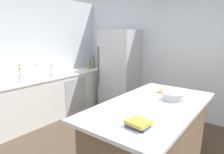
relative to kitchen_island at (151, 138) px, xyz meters
The scene contains 15 objects.
wall_rear 2.29m from the kitchen_island, 102.61° to the left, with size 6.00×0.10×2.60m, color silver.
wall_left 3.04m from the kitchen_island, behind, with size 0.10×6.00×2.60m, color silver.
counter_run_left 2.58m from the kitchen_island, behind, with size 0.65×3.14×0.91m.
kitchen_island is the anchor object (origin of this frame).
refrigerator 2.43m from the kitchen_island, 134.96° to the left, with size 0.83×0.72×1.89m.
sink_faucet 2.67m from the kitchen_island, behind, with size 0.15×0.05×0.30m.
flower_vase 2.57m from the kitchen_island, behind, with size 0.09×0.09×0.34m.
paper_towel_roll 2.64m from the kitchen_island, behind, with size 0.14×0.14×0.31m.
hot_sauce_bottle 3.12m from the kitchen_island, 143.43° to the left, with size 0.05×0.05×0.25m.
vinegar_bottle 3.18m from the kitchen_island, 146.23° to the left, with size 0.06×0.06×0.33m.
gin_bottle 3.08m from the kitchen_island, 147.28° to the left, with size 0.07×0.07×0.32m.
olive_oil_bottle 3.03m from the kitchen_island, 148.70° to the left, with size 0.06×0.06×0.29m.
cookbook_stack 0.83m from the kitchen_island, 75.05° to the right, with size 0.23×0.21×0.06m.
mixing_bowl 0.61m from the kitchen_island, 64.93° to the left, with size 0.28×0.28×0.10m.
cutting_board 0.75m from the kitchen_island, 93.11° to the left, with size 0.30×0.21×0.02m.
Camera 1 is at (1.46, -1.94, 1.76)m, focal length 31.33 mm.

